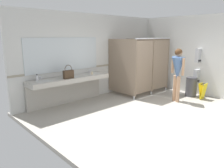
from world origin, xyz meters
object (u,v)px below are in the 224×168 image
paper_towel_dispenser_upper (199,55)px  handbag (68,74)px  paper_cup (92,73)px  wet_floor_sign (203,91)px  trash_bin (191,87)px  paper_towel_dispenser_lower (197,76)px  soap_dispenser (37,78)px  person_standing (178,68)px

paper_towel_dispenser_upper → handbag: paper_towel_dispenser_upper is taller
paper_cup → wet_floor_sign: size_ratio=0.19×
paper_towel_dispenser_upper → trash_bin: (-0.37, 0.00, -1.08)m
paper_towel_dispenser_lower → soap_dispenser: bearing=155.9°
handbag → soap_dispenser: 0.87m
soap_dispenser → paper_cup: soap_dispenser is taller
handbag → paper_cup: (0.88, 0.01, -0.09)m
trash_bin → person_standing: person_standing is taller
wet_floor_sign → person_standing: bearing=150.2°
paper_towel_dispenser_upper → paper_cup: paper_towel_dispenser_upper is taller
paper_towel_dispenser_lower → wet_floor_sign: bearing=-135.8°
soap_dispenser → trash_bin: bearing=-25.7°
paper_towel_dispenser_upper → paper_towel_dispenser_lower: bearing=-90.0°
paper_towel_dispenser_upper → trash_bin: paper_towel_dispenser_upper is taller
handbag → wet_floor_sign: (3.72, -2.35, -0.73)m
person_standing → wet_floor_sign: (0.85, -0.49, -0.81)m
soap_dispenser → wet_floor_sign: 5.30m
handbag → paper_towel_dispenser_lower: bearing=-24.5°
trash_bin → handbag: 4.31m
person_standing → paper_cup: 2.74m
paper_towel_dispenser_lower → paper_cup: 3.82m
paper_towel_dispenser_upper → wet_floor_sign: paper_towel_dispenser_upper is taller
handbag → person_standing: bearing=-33.0°
person_standing → handbag: person_standing is taller
paper_towel_dispenser_lower → trash_bin: size_ratio=0.70×
paper_towel_dispenser_upper → handbag: (-4.18, 1.89, -0.41)m
paper_towel_dispenser_upper → soap_dispenser: (-4.98, 2.22, -0.47)m
person_standing → wet_floor_sign: 1.27m
paper_towel_dispenser_upper → person_standing: person_standing is taller
paper_towel_dispenser_lower → wet_floor_sign: 0.75m
paper_towel_dispenser_lower → wet_floor_sign: paper_towel_dispenser_lower is taller
paper_towel_dispenser_upper → soap_dispenser: paper_towel_dispenser_upper is taller
person_standing → handbag: bearing=147.0°
paper_towel_dispenser_upper → handbag: bearing=155.6°
soap_dispenser → paper_cup: (1.68, -0.32, -0.03)m
trash_bin → person_standing: (-0.94, 0.03, 0.75)m
soap_dispenser → paper_cup: bearing=-10.6°
trash_bin → paper_cup: bearing=147.0°
handbag → soap_dispenser: (-0.81, 0.33, -0.06)m
paper_cup → trash_bin: bearing=-33.0°
trash_bin → soap_dispenser: soap_dispenser is taller
trash_bin → soap_dispenser: (-4.62, 2.22, 0.62)m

